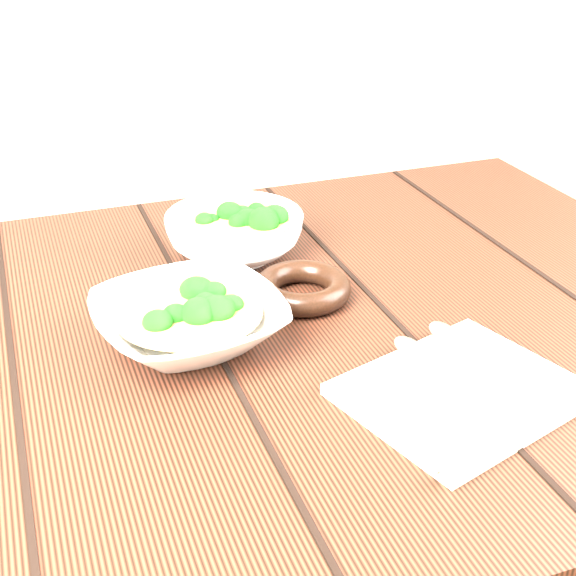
# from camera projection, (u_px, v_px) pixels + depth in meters

# --- Properties ---
(table) EXTENTS (1.20, 0.80, 0.75)m
(table) POSITION_uv_depth(u_px,v_px,m) (231.00, 422.00, 0.91)
(table) COLOR #391910
(table) RESTS_ON ground
(soup_bowl_front) EXTENTS (0.22, 0.22, 0.05)m
(soup_bowl_front) POSITION_uv_depth(u_px,v_px,m) (189.00, 320.00, 0.83)
(soup_bowl_front) COLOR silver
(soup_bowl_front) RESTS_ON table
(soup_bowl_back) EXTENTS (0.22, 0.22, 0.06)m
(soup_bowl_back) POSITION_uv_depth(u_px,v_px,m) (235.00, 233.00, 1.02)
(soup_bowl_back) COLOR silver
(soup_bowl_back) RESTS_ON table
(trivet) EXTENTS (0.11, 0.11, 0.03)m
(trivet) POSITION_uv_depth(u_px,v_px,m) (302.00, 288.00, 0.92)
(trivet) COLOR black
(trivet) RESTS_ON table
(napkin) EXTENTS (0.24, 0.22, 0.01)m
(napkin) POSITION_uv_depth(u_px,v_px,m) (461.00, 392.00, 0.75)
(napkin) COLOR #BFB59F
(napkin) RESTS_ON table
(spoon_left) EXTENTS (0.03, 0.17, 0.01)m
(spoon_left) POSITION_uv_depth(u_px,v_px,m) (427.00, 365.00, 0.78)
(spoon_left) COLOR #A09A8D
(spoon_left) RESTS_ON napkin
(spoon_right) EXTENTS (0.03, 0.17, 0.01)m
(spoon_right) POSITION_uv_depth(u_px,v_px,m) (459.00, 349.00, 0.80)
(spoon_right) COLOR #A09A8D
(spoon_right) RESTS_ON napkin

